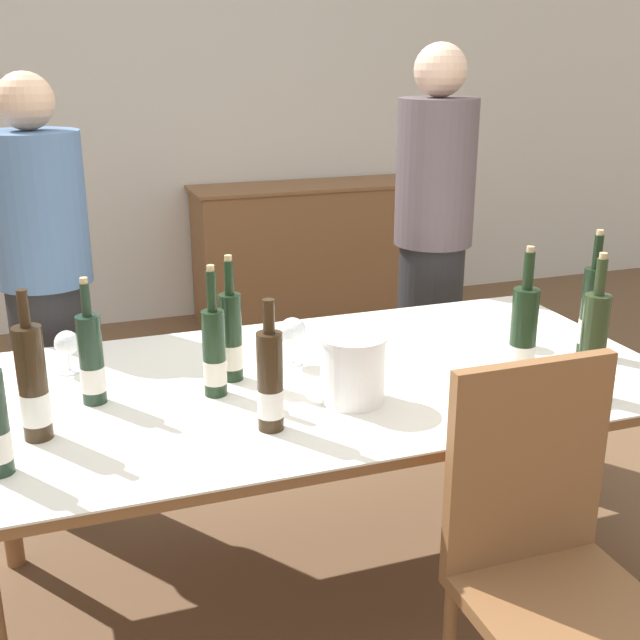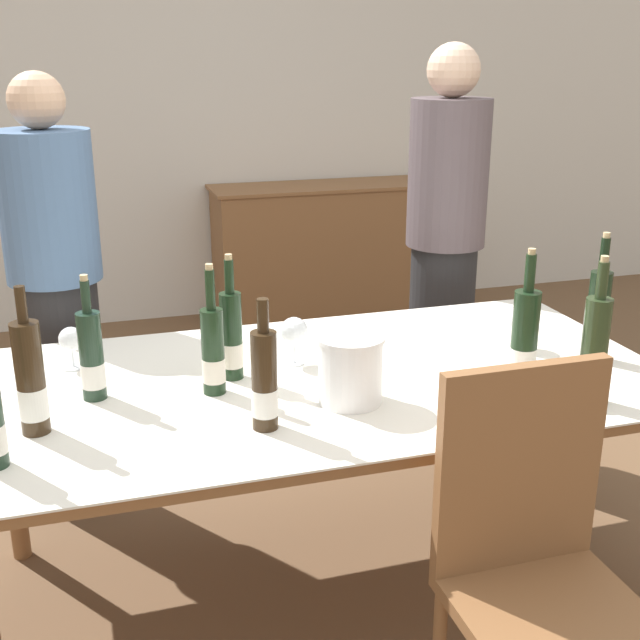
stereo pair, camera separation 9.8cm
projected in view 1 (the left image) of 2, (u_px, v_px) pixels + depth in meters
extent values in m
plane|color=brown|center=(320.00, 582.00, 2.63)|extent=(12.00, 12.00, 0.00)
cube|color=silver|center=(156.00, 95.00, 4.84)|extent=(8.00, 0.10, 2.80)
cube|color=brown|center=(310.00, 252.00, 5.17)|extent=(1.45, 0.44, 0.84)
cube|color=brown|center=(309.00, 186.00, 5.03)|extent=(1.50, 0.46, 0.02)
cylinder|color=brown|center=(4.00, 474.00, 2.61)|extent=(0.06, 0.06, 0.69)
cylinder|color=brown|center=(505.00, 396.00, 3.20)|extent=(0.06, 0.06, 0.69)
cube|color=brown|center=(320.00, 384.00, 2.40)|extent=(2.04, 1.04, 0.04)
cube|color=white|center=(320.00, 378.00, 2.39)|extent=(2.07, 1.07, 0.01)
cylinder|color=white|center=(353.00, 369.00, 2.20)|extent=(0.18, 0.18, 0.19)
cylinder|color=white|center=(353.00, 338.00, 2.17)|extent=(0.19, 0.19, 0.01)
cylinder|color=#28381E|center=(593.00, 347.00, 2.21)|extent=(0.07, 0.07, 0.30)
cylinder|color=white|center=(590.00, 369.00, 2.23)|extent=(0.07, 0.07, 0.08)
cylinder|color=#28381E|center=(601.00, 277.00, 2.15)|extent=(0.03, 0.03, 0.10)
cylinder|color=tan|center=(603.00, 256.00, 2.13)|extent=(0.02, 0.02, 0.02)
cylinder|color=#332314|center=(270.00, 382.00, 2.03)|extent=(0.07, 0.07, 0.26)
cylinder|color=white|center=(271.00, 402.00, 2.04)|extent=(0.07, 0.07, 0.07)
cylinder|color=#332314|center=(269.00, 316.00, 1.97)|extent=(0.03, 0.03, 0.09)
cylinder|color=black|center=(523.00, 337.00, 2.31)|extent=(0.08, 0.08, 0.29)
cylinder|color=white|center=(521.00, 357.00, 2.33)|extent=(0.08, 0.08, 0.08)
cylinder|color=black|center=(529.00, 271.00, 2.24)|extent=(0.03, 0.03, 0.11)
cylinder|color=tan|center=(531.00, 249.00, 2.22)|extent=(0.02, 0.02, 0.02)
cylinder|color=black|center=(214.00, 353.00, 2.23)|extent=(0.06, 0.06, 0.25)
cylinder|color=silver|center=(215.00, 371.00, 2.25)|extent=(0.07, 0.07, 0.07)
cylinder|color=black|center=(211.00, 291.00, 2.18)|extent=(0.03, 0.03, 0.11)
cylinder|color=tan|center=(210.00, 268.00, 2.16)|extent=(0.02, 0.02, 0.02)
cylinder|color=#1E3323|center=(91.00, 360.00, 2.18)|extent=(0.07, 0.07, 0.25)
cylinder|color=white|center=(93.00, 379.00, 2.20)|extent=(0.07, 0.07, 0.07)
cylinder|color=#1E3323|center=(86.00, 300.00, 2.13)|extent=(0.03, 0.03, 0.09)
cylinder|color=tan|center=(84.00, 281.00, 2.11)|extent=(0.02, 0.02, 0.02)
cylinder|color=#332314|center=(33.00, 384.00, 1.97)|extent=(0.07, 0.07, 0.30)
cylinder|color=white|center=(36.00, 408.00, 1.99)|extent=(0.07, 0.07, 0.08)
cylinder|color=#332314|center=(23.00, 309.00, 1.91)|extent=(0.03, 0.03, 0.09)
cylinder|color=black|center=(591.00, 312.00, 2.53)|extent=(0.07, 0.07, 0.28)
cylinder|color=silver|center=(589.00, 331.00, 2.55)|extent=(0.07, 0.07, 0.08)
cylinder|color=black|center=(598.00, 252.00, 2.46)|extent=(0.03, 0.03, 0.11)
cylinder|color=tan|center=(600.00, 232.00, 2.45)|extent=(0.02, 0.02, 0.02)
cylinder|color=black|center=(231.00, 337.00, 2.34)|extent=(0.06, 0.06, 0.26)
cylinder|color=silver|center=(232.00, 356.00, 2.36)|extent=(0.07, 0.07, 0.07)
cylinder|color=black|center=(229.00, 278.00, 2.28)|extent=(0.03, 0.03, 0.10)
cylinder|color=tan|center=(228.00, 258.00, 2.26)|extent=(0.02, 0.02, 0.02)
cylinder|color=white|center=(70.00, 371.00, 2.43)|extent=(0.08, 0.08, 0.00)
cylinder|color=white|center=(69.00, 361.00, 2.42)|extent=(0.01, 0.01, 0.06)
sphere|color=white|center=(67.00, 343.00, 2.40)|extent=(0.07, 0.07, 0.07)
cylinder|color=white|center=(511.00, 344.00, 2.65)|extent=(0.07, 0.07, 0.00)
cylinder|color=white|center=(512.00, 334.00, 2.64)|extent=(0.01, 0.01, 0.07)
sphere|color=white|center=(514.00, 315.00, 2.62)|extent=(0.08, 0.08, 0.08)
cylinder|color=white|center=(293.00, 363.00, 2.49)|extent=(0.06, 0.06, 0.00)
cylinder|color=white|center=(293.00, 352.00, 2.48)|extent=(0.01, 0.01, 0.07)
sphere|color=white|center=(292.00, 331.00, 2.46)|extent=(0.09, 0.09, 0.09)
cylinder|color=brown|center=(573.00, 625.00, 2.11)|extent=(0.03, 0.03, 0.43)
cube|color=brown|center=(565.00, 610.00, 1.81)|extent=(0.42, 0.42, 0.04)
cube|color=brown|center=(527.00, 462.00, 1.90)|extent=(0.42, 0.04, 0.52)
cylinder|color=#262628|center=(59.00, 397.00, 2.96)|extent=(0.28, 0.28, 0.88)
cylinder|color=#4C6B93|center=(37.00, 209.00, 2.74)|extent=(0.33, 0.33, 0.52)
sphere|color=#DBAD89|center=(25.00, 101.00, 2.62)|extent=(0.19, 0.19, 0.19)
cylinder|color=#262628|center=(428.00, 340.00, 3.55)|extent=(0.28, 0.28, 0.87)
cylinder|color=#594C51|center=(436.00, 173.00, 3.31)|extent=(0.33, 0.33, 0.60)
sphere|color=beige|center=(440.00, 70.00, 3.18)|extent=(0.21, 0.21, 0.21)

